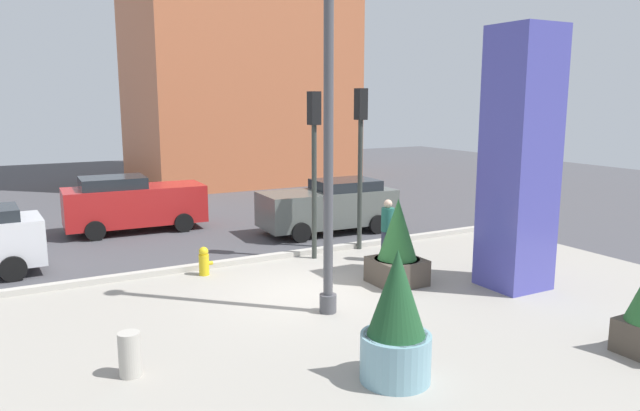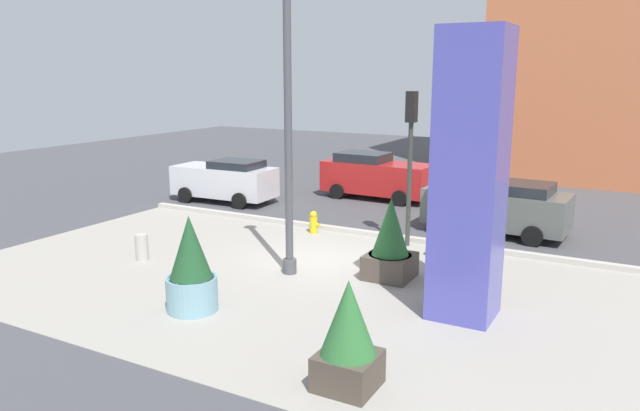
{
  "view_description": "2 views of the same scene",
  "coord_description": "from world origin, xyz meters",
  "px_view_note": "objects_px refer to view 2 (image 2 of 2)",
  "views": [
    {
      "loc": [
        -6.17,
        -11.73,
        4.44
      ],
      "look_at": [
        -0.13,
        -0.7,
        2.2
      ],
      "focal_mm": 33.3,
      "sensor_mm": 36.0,
      "label": 1
    },
    {
      "loc": [
        7.69,
        -14.23,
        5.17
      ],
      "look_at": [
        0.45,
        -0.98,
        1.85
      ],
      "focal_mm": 33.8,
      "sensor_mm": 36.0,
      "label": 2
    }
  ],
  "objects_px": {
    "potted_plant_near_right": "(390,242)",
    "fire_hydrant": "(314,222)",
    "traffic_light_corner": "(411,143)",
    "car_curb_west": "(225,180)",
    "potted_plant_by_pillar": "(191,269)",
    "traffic_light_far_side": "(470,143)",
    "potted_plant_mid_plaza": "(348,336)",
    "pedestrian_by_curb": "(449,230)",
    "car_curb_east": "(376,176)",
    "art_pillar_blue": "(470,178)",
    "concrete_bollard": "(142,247)",
    "lamp_post": "(288,131)",
    "car_intersection": "(498,207)"
  },
  "relations": [
    {
      "from": "potted_plant_by_pillar",
      "to": "pedestrian_by_curb",
      "type": "height_order",
      "value": "potted_plant_by_pillar"
    },
    {
      "from": "lamp_post",
      "to": "car_intersection",
      "type": "xyz_separation_m",
      "value": [
        3.86,
        6.76,
        -2.85
      ]
    },
    {
      "from": "pedestrian_by_curb",
      "to": "car_intersection",
      "type": "bearing_deg",
      "value": 83.84
    },
    {
      "from": "car_curb_east",
      "to": "potted_plant_near_right",
      "type": "bearing_deg",
      "value": -64.46
    },
    {
      "from": "potted_plant_by_pillar",
      "to": "car_curb_west",
      "type": "xyz_separation_m",
      "value": [
        -6.48,
        9.69,
        -0.07
      ]
    },
    {
      "from": "traffic_light_far_side",
      "to": "car_curb_east",
      "type": "bearing_deg",
      "value": 132.91
    },
    {
      "from": "potted_plant_by_pillar",
      "to": "potted_plant_mid_plaza",
      "type": "relative_size",
      "value": 1.14
    },
    {
      "from": "concrete_bollard",
      "to": "car_intersection",
      "type": "xyz_separation_m",
      "value": [
        8.13,
        7.77,
        0.53
      ]
    },
    {
      "from": "potted_plant_mid_plaza",
      "to": "car_intersection",
      "type": "bearing_deg",
      "value": 90.42
    },
    {
      "from": "potted_plant_by_pillar",
      "to": "pedestrian_by_curb",
      "type": "distance_m",
      "value": 7.15
    },
    {
      "from": "lamp_post",
      "to": "potted_plant_mid_plaza",
      "type": "relative_size",
      "value": 4.03
    },
    {
      "from": "potted_plant_near_right",
      "to": "fire_hydrant",
      "type": "relative_size",
      "value": 2.82
    },
    {
      "from": "potted_plant_by_pillar",
      "to": "pedestrian_by_curb",
      "type": "xyz_separation_m",
      "value": [
        4.0,
        5.93,
        -0.0
      ]
    },
    {
      "from": "lamp_post",
      "to": "concrete_bollard",
      "type": "xyz_separation_m",
      "value": [
        -4.27,
        -1.01,
        -3.38
      ]
    },
    {
      "from": "potted_plant_by_pillar",
      "to": "traffic_light_corner",
      "type": "xyz_separation_m",
      "value": [
        2.37,
        7.18,
        2.17
      ]
    },
    {
      "from": "art_pillar_blue",
      "to": "traffic_light_far_side",
      "type": "bearing_deg",
      "value": 104.9
    },
    {
      "from": "potted_plant_near_right",
      "to": "traffic_light_corner",
      "type": "relative_size",
      "value": 0.45
    },
    {
      "from": "potted_plant_mid_plaza",
      "to": "fire_hydrant",
      "type": "distance_m",
      "value": 10.05
    },
    {
      "from": "lamp_post",
      "to": "art_pillar_blue",
      "type": "bearing_deg",
      "value": -6.92
    },
    {
      "from": "pedestrian_by_curb",
      "to": "concrete_bollard",
      "type": "bearing_deg",
      "value": -154.09
    },
    {
      "from": "lamp_post",
      "to": "car_curb_east",
      "type": "bearing_deg",
      "value": 100.84
    },
    {
      "from": "car_intersection",
      "to": "potted_plant_mid_plaza",
      "type": "bearing_deg",
      "value": -89.58
    },
    {
      "from": "concrete_bollard",
      "to": "traffic_light_far_side",
      "type": "height_order",
      "value": "traffic_light_far_side"
    },
    {
      "from": "traffic_light_far_side",
      "to": "traffic_light_corner",
      "type": "height_order",
      "value": "traffic_light_far_side"
    },
    {
      "from": "car_curb_west",
      "to": "car_curb_east",
      "type": "bearing_deg",
      "value": 35.25
    },
    {
      "from": "traffic_light_far_side",
      "to": "car_curb_west",
      "type": "xyz_separation_m",
      "value": [
        -10.55,
        2.22,
        -2.31
      ]
    },
    {
      "from": "potted_plant_by_pillar",
      "to": "concrete_bollard",
      "type": "distance_m",
      "value": 4.33
    },
    {
      "from": "traffic_light_corner",
      "to": "potted_plant_near_right",
      "type": "bearing_deg",
      "value": -77.82
    },
    {
      "from": "fire_hydrant",
      "to": "potted_plant_by_pillar",
      "type": "bearing_deg",
      "value": -82.92
    },
    {
      "from": "potted_plant_near_right",
      "to": "pedestrian_by_curb",
      "type": "distance_m",
      "value": 2.05
    },
    {
      "from": "car_curb_east",
      "to": "traffic_light_far_side",
      "type": "bearing_deg",
      "value": -47.09
    },
    {
      "from": "potted_plant_by_pillar",
      "to": "traffic_light_far_side",
      "type": "relative_size",
      "value": 0.46
    },
    {
      "from": "lamp_post",
      "to": "concrete_bollard",
      "type": "height_order",
      "value": "lamp_post"
    },
    {
      "from": "art_pillar_blue",
      "to": "pedestrian_by_curb",
      "type": "bearing_deg",
      "value": 112.27
    },
    {
      "from": "potted_plant_mid_plaza",
      "to": "traffic_light_corner",
      "type": "height_order",
      "value": "traffic_light_corner"
    },
    {
      "from": "traffic_light_far_side",
      "to": "fire_hydrant",
      "type": "bearing_deg",
      "value": -175.48
    },
    {
      "from": "potted_plant_near_right",
      "to": "car_curb_west",
      "type": "distance_m",
      "value": 11.02
    },
    {
      "from": "pedestrian_by_curb",
      "to": "potted_plant_near_right",
      "type": "bearing_deg",
      "value": -118.5
    },
    {
      "from": "potted_plant_near_right",
      "to": "traffic_light_far_side",
      "type": "relative_size",
      "value": 0.44
    },
    {
      "from": "car_intersection",
      "to": "car_curb_east",
      "type": "bearing_deg",
      "value": 149.98
    },
    {
      "from": "art_pillar_blue",
      "to": "potted_plant_by_pillar",
      "type": "relative_size",
      "value": 2.81
    },
    {
      "from": "car_intersection",
      "to": "pedestrian_by_curb",
      "type": "bearing_deg",
      "value": -96.16
    },
    {
      "from": "lamp_post",
      "to": "fire_hydrant",
      "type": "distance_m",
      "value": 5.35
    },
    {
      "from": "potted_plant_mid_plaza",
      "to": "fire_hydrant",
      "type": "xyz_separation_m",
      "value": [
        -5.4,
        8.46,
        -0.57
      ]
    },
    {
      "from": "traffic_light_far_side",
      "to": "car_curb_east",
      "type": "height_order",
      "value": "traffic_light_far_side"
    },
    {
      "from": "potted_plant_near_right",
      "to": "car_intersection",
      "type": "distance_m",
      "value": 6.0
    },
    {
      "from": "fire_hydrant",
      "to": "car_curb_east",
      "type": "relative_size",
      "value": 0.16
    },
    {
      "from": "lamp_post",
      "to": "potted_plant_near_right",
      "type": "relative_size",
      "value": 3.63
    },
    {
      "from": "art_pillar_blue",
      "to": "car_curb_east",
      "type": "distance_m",
      "value": 12.79
    },
    {
      "from": "traffic_light_corner",
      "to": "fire_hydrant",
      "type": "bearing_deg",
      "value": -178.34
    }
  ]
}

